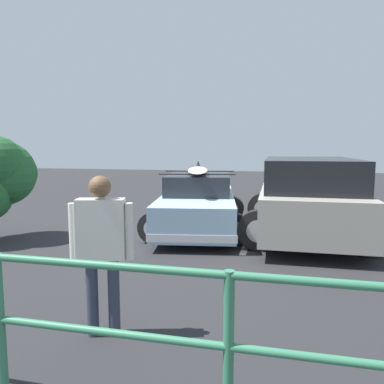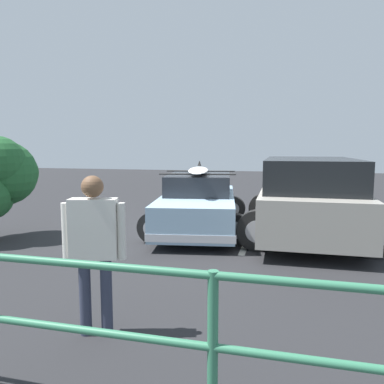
# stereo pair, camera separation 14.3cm
# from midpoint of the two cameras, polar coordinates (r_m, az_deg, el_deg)

# --- Properties ---
(ground_plane) EXTENTS (44.00, 44.00, 0.02)m
(ground_plane) POSITION_cam_midpoint_polar(r_m,az_deg,el_deg) (8.29, 2.09, -6.42)
(ground_plane) COLOR #28282B
(ground_plane) RESTS_ON ground
(parking_stripe) EXTENTS (0.12, 3.61, 0.00)m
(parking_stripe) POSITION_cam_midpoint_polar(r_m,az_deg,el_deg) (8.45, 8.40, -6.15)
(parking_stripe) COLOR silver
(parking_stripe) RESTS_ON ground
(sedan_car) EXTENTS (2.61, 4.26, 1.56)m
(sedan_car) POSITION_cam_midpoint_polar(r_m,az_deg,el_deg) (8.55, 0.45, -1.75)
(sedan_car) COLOR #8CADC6
(sedan_car) RESTS_ON ground
(suv_car) EXTENTS (2.72, 4.48, 1.66)m
(suv_car) POSITION_cam_midpoint_polar(r_m,az_deg,el_deg) (8.21, 16.79, -0.64)
(suv_car) COLOR #9E998E
(suv_car) RESTS_ON ground
(person_bystander) EXTENTS (0.61, 0.29, 1.62)m
(person_bystander) POSITION_cam_midpoint_polar(r_m,az_deg,el_deg) (3.83, -14.68, -7.26)
(person_bystander) COLOR #33384C
(person_bystander) RESTS_ON ground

